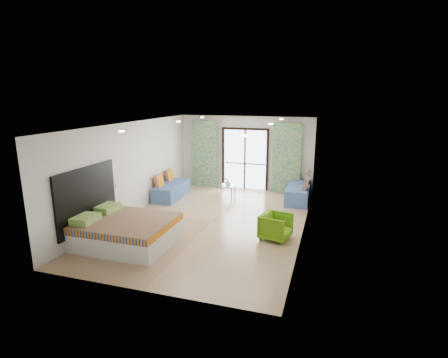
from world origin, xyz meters
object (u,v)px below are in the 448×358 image
(daybed_right, at_px, (299,192))
(daybed_left, at_px, (171,190))
(bed, at_px, (125,231))
(armchair, at_px, (276,225))
(coffee_table, at_px, (226,187))

(daybed_right, bearing_deg, daybed_left, -167.59)
(daybed_right, bearing_deg, bed, -127.49)
(daybed_right, relative_size, armchair, 2.65)
(daybed_left, height_order, daybed_right, daybed_right)
(daybed_right, distance_m, armchair, 3.43)
(bed, xyz_separation_m, coffee_table, (1.13, 4.53, 0.02))
(bed, xyz_separation_m, armchair, (3.38, 1.34, 0.03))
(daybed_left, distance_m, armchair, 4.71)
(daybed_left, distance_m, coffee_table, 1.91)
(daybed_right, bearing_deg, coffee_table, -175.06)
(armchair, bearing_deg, bed, 124.06)
(coffee_table, distance_m, armchair, 3.90)
(daybed_left, relative_size, armchair, 2.60)
(coffee_table, bearing_deg, bed, -103.95)
(bed, height_order, daybed_right, daybed_right)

